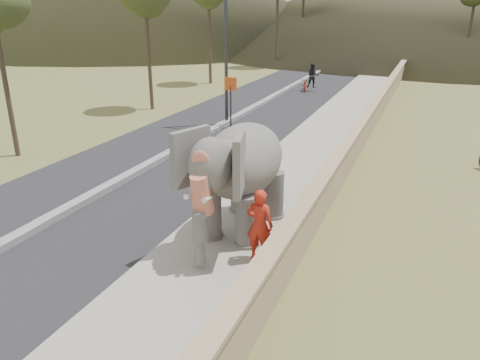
{
  "coord_description": "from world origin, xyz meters",
  "views": [
    {
      "loc": [
        4.05,
        -7.78,
        5.56
      ],
      "look_at": [
        0.2,
        1.64,
        1.7
      ],
      "focal_mm": 35.0,
      "sensor_mm": 36.0,
      "label": 1
    }
  ],
  "objects": [
    {
      "name": "walkway",
      "position": [
        0.0,
        10.0,
        0.07
      ],
      "size": [
        3.0,
        120.0,
        0.15
      ],
      "primitive_type": "cube",
      "color": "#9E9687",
      "rests_on": "ground"
    },
    {
      "name": "median",
      "position": [
        -5.0,
        10.0,
        0.11
      ],
      "size": [
        0.35,
        120.0,
        0.22
      ],
      "primitive_type": "cube",
      "color": "black",
      "rests_on": "ground"
    },
    {
      "name": "road",
      "position": [
        -5.0,
        10.0,
        0.01
      ],
      "size": [
        7.0,
        120.0,
        0.03
      ],
      "primitive_type": "cube",
      "color": "black",
      "rests_on": "ground"
    },
    {
      "name": "motorcyclist",
      "position": [
        -3.61,
        23.12,
        0.73
      ],
      "size": [
        1.46,
        1.75,
        1.86
      ],
      "color": "maroon",
      "rests_on": "ground"
    },
    {
      "name": "parapet",
      "position": [
        1.65,
        10.0,
        0.55
      ],
      "size": [
        0.3,
        120.0,
        1.1
      ],
      "primitive_type": "cube",
      "color": "tan",
      "rests_on": "ground"
    },
    {
      "name": "ground",
      "position": [
        0.0,
        0.0,
        0.0
      ],
      "size": [
        160.0,
        160.0,
        0.0
      ],
      "primitive_type": "plane",
      "color": "olive",
      "rests_on": "ground"
    },
    {
      "name": "lamppost",
      "position": [
        -4.69,
        12.65,
        4.87
      ],
      "size": [
        1.76,
        0.36,
        8.0
      ],
      "color": "#2A2A2F",
      "rests_on": "ground"
    },
    {
      "name": "signboard",
      "position": [
        -4.5,
        12.0,
        1.64
      ],
      "size": [
        0.6,
        0.08,
        2.4
      ],
      "color": "#2D2D33",
      "rests_on": "ground"
    },
    {
      "name": "elephant_and_man",
      "position": [
        0.02,
        2.33,
        1.55
      ],
      "size": [
        2.31,
        3.97,
        2.82
      ],
      "color": "slate",
      "rests_on": "ground"
    },
    {
      "name": "trees",
      "position": [
        2.07,
        31.52,
        3.95
      ],
      "size": [
        48.6,
        44.38,
        9.38
      ],
      "color": "#473828",
      "rests_on": "ground"
    }
  ]
}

